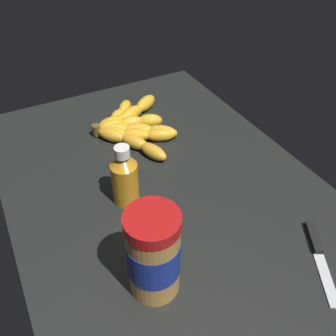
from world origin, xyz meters
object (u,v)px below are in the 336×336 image
at_px(butter_knife, 319,253).
at_px(peanut_butter_jar, 153,254).
at_px(honey_bottle, 124,176).
at_px(banana_bunch, 131,126).

bearing_deg(butter_knife, peanut_butter_jar, -106.47).
height_order(honey_bottle, butter_knife, honey_bottle).
distance_m(peanut_butter_jar, honey_bottle, 0.21).
bearing_deg(honey_bottle, butter_knife, 40.15).
xyz_separation_m(honey_bottle, butter_knife, (0.29, 0.25, -0.06)).
bearing_deg(honey_bottle, banana_bunch, 153.81).
height_order(peanut_butter_jar, honey_bottle, peanut_butter_jar).
distance_m(honey_bottle, butter_knife, 0.39).
height_order(banana_bunch, butter_knife, banana_bunch).
xyz_separation_m(banana_bunch, peanut_butter_jar, (0.43, -0.14, 0.07)).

